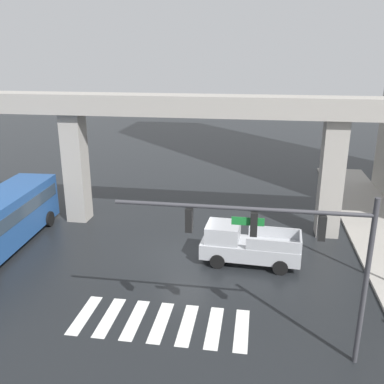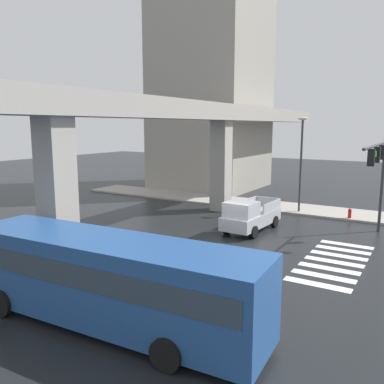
{
  "view_description": "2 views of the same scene",
  "coord_description": "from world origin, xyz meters",
  "views": [
    {
      "loc": [
        3.61,
        -20.39,
        10.49
      ],
      "look_at": [
        -0.04,
        2.38,
        2.94
      ],
      "focal_mm": 39.55,
      "sensor_mm": 36.0,
      "label": 1
    },
    {
      "loc": [
        -19.55,
        -9.69,
        6.61
      ],
      "look_at": [
        -1.63,
        1.21,
        3.09
      ],
      "focal_mm": 37.13,
      "sensor_mm": 36.0,
      "label": 2
    }
  ],
  "objects": [
    {
      "name": "elevated_overpass",
      "position": [
        0.0,
        4.37,
        7.03
      ],
      "size": [
        57.42,
        2.05,
        8.22
      ],
      "color": "#9E9991",
      "rests_on": "ground"
    },
    {
      "name": "ground_plane",
      "position": [
        0.0,
        0.0,
        0.0
      ],
      "size": [
        120.0,
        120.0,
        0.0
      ],
      "primitive_type": "plane",
      "color": "black"
    },
    {
      "name": "pickup_truck",
      "position": [
        3.14,
        -0.12,
        0.99
      ],
      "size": [
        5.19,
        2.29,
        2.08
      ],
      "color": "#A8AAAF",
      "rests_on": "ground"
    },
    {
      "name": "traffic_signal_mast",
      "position": [
        4.73,
        -7.12,
        4.56
      ],
      "size": [
        8.69,
        0.32,
        6.2
      ],
      "color": "#38383D",
      "rests_on": "ground"
    },
    {
      "name": "crosswalk_stripes",
      "position": [
        -0.0,
        -5.96,
        0.01
      ],
      "size": [
        7.15,
        2.8,
        0.01
      ],
      "color": "silver",
      "rests_on": "ground"
    }
  ]
}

